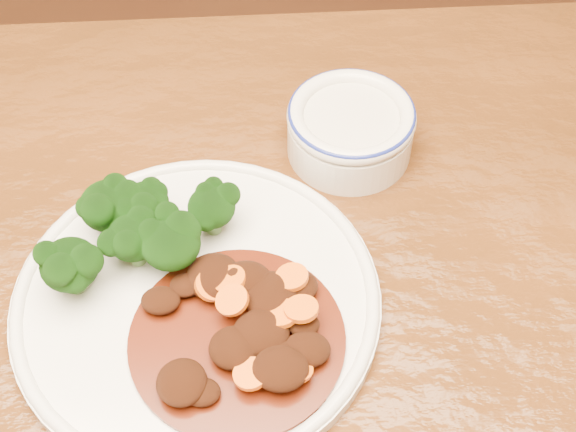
{
  "coord_description": "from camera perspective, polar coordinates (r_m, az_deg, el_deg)",
  "views": [
    {
      "loc": [
        0.08,
        -0.27,
        1.3
      ],
      "look_at": [
        0.09,
        0.15,
        0.77
      ],
      "focal_mm": 50.0,
      "sensor_mm": 36.0,
      "label": 1
    }
  ],
  "objects": [
    {
      "name": "dinner_plate",
      "position": [
        0.65,
        -6.51,
        -5.93
      ],
      "size": [
        0.3,
        0.3,
        0.02
      ],
      "rotation": [
        0.0,
        0.0,
        0.03
      ],
      "color": "silver",
      "rests_on": "dining_table"
    },
    {
      "name": "broccoli_florets",
      "position": [
        0.65,
        -10.81,
        -0.97
      ],
      "size": [
        0.15,
        0.11,
        0.05
      ],
      "color": "#65954D",
      "rests_on": "dinner_plate"
    },
    {
      "name": "mince_stew",
      "position": [
        0.62,
        -3.04,
        -7.86
      ],
      "size": [
        0.17,
        0.17,
        0.03
      ],
      "color": "#4E1808",
      "rests_on": "dinner_plate"
    },
    {
      "name": "dip_bowl",
      "position": [
        0.74,
        4.46,
        6.27
      ],
      "size": [
        0.12,
        0.12,
        0.05
      ],
      "rotation": [
        0.0,
        0.0,
        -0.18
      ],
      "color": "silver",
      "rests_on": "dining_table"
    }
  ]
}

